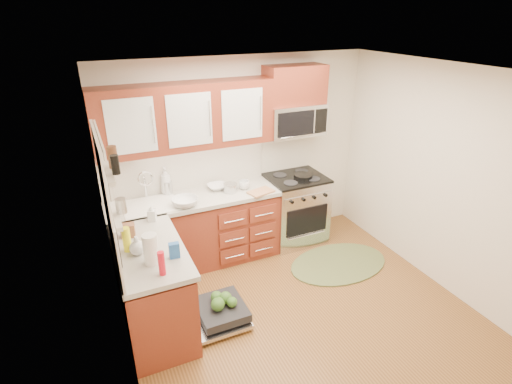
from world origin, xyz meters
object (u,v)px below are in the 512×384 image
dishwasher (218,313)px  paper_towel_roll (151,249)px  microwave (294,120)px  bowl_a (217,187)px  sink (152,215)px  stock_pot (230,188)px  cutting_board (261,192)px  upper_cabinets (185,117)px  bowl_b (185,202)px  cup (244,185)px  skillet (303,176)px  range (295,209)px  rug (338,263)px

dishwasher → paper_towel_roll: paper_towel_roll is taller
microwave → bowl_a: bearing=179.9°
sink → bowl_a: bowl_a is taller
stock_pot → cutting_board: size_ratio=0.57×
paper_towel_roll → bowl_a: paper_towel_roll is taller
upper_cabinets → bowl_b: size_ratio=6.78×
paper_towel_roll → bowl_b: paper_towel_roll is taller
bowl_a → microwave: bearing=-0.1°
paper_towel_roll → cup: bearing=40.1°
skillet → paper_towel_roll: 2.47m
cutting_board → cup: size_ratio=2.23×
paper_towel_roll → cup: paper_towel_roll is taller
range → microwave: bearing=90.0°
upper_cabinets → paper_towel_roll: bearing=-118.9°
upper_cabinets → sink: bearing=-163.6°
dishwasher → cutting_board: size_ratio=2.28×
cutting_board → bowl_a: 0.56m
stock_pot → cutting_board: 0.38m
upper_cabinets → dishwasher: bearing=-96.0°
paper_towel_roll → cutting_board: bearing=32.5°
stock_pot → cup: size_ratio=1.27×
upper_cabinets → cutting_board: size_ratio=6.67×
cutting_board → bowl_b: bearing=178.2°
bowl_a → range: bearing=-6.4°
dishwasher → stock_pot: size_ratio=4.00×
skillet → stock_pot: (-1.02, 0.03, 0.00)m
upper_cabinets → cutting_board: (0.79, -0.35, -0.94)m
dishwasher → rug: 1.79m
upper_cabinets → cutting_board: bearing=-24.3°
skillet → bowl_a: bearing=171.1°
upper_cabinets → rug: size_ratio=1.56×
upper_cabinets → cup: bearing=-14.3°
range → bowl_b: (-1.57, -0.18, 0.50)m
microwave → cutting_board: size_ratio=2.47×
bowl_b → cup: bearing=11.4°
upper_cabinets → dishwasher: size_ratio=2.93×
range → skillet: 0.51m
range → cutting_board: range is taller
upper_cabinets → sink: upper_cabinets is taller
range → dishwasher: 1.95m
dishwasher → bowl_a: bowl_a is taller
cup → skillet: bearing=-2.7°
range → cup: cup is taller
rug → microwave: bearing=103.2°
paper_towel_roll → cup: 1.79m
sink → paper_towel_roll: paper_towel_roll is taller
sink → skillet: size_ratio=2.49×
paper_towel_roll → bowl_a: (1.06, 1.29, -0.11)m
skillet → paper_towel_roll: paper_towel_roll is taller
cutting_board → bowl_a: size_ratio=1.28×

